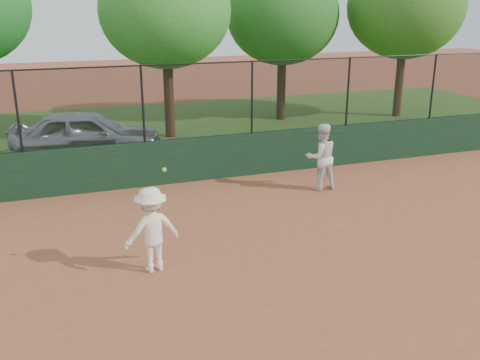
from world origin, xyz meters
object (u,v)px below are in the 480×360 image
object	(u,v)px
player_second	(321,157)
tree_2	(165,11)
player_main	(152,230)
tree_3	(283,15)
tree_4	(406,7)
parked_car	(87,135)

from	to	relation	value
player_second	tree_2	bearing A→B (deg)	-69.79
player_main	tree_3	size ratio (longest dim) A/B	0.33
player_main	tree_4	distance (m)	16.78
player_second	tree_3	xyz separation A→B (m)	(2.60, 8.49, 3.31)
player_second	player_main	distance (m)	5.82
player_main	tree_3	distance (m)	14.18
tree_2	tree_4	world-z (taller)	tree_4
player_second	tree_4	size ratio (longest dim) A/B	0.26
tree_4	tree_3	bearing A→B (deg)	168.14
tree_3	tree_2	bearing A→B (deg)	-163.80
tree_2	player_second	bearing A→B (deg)	-70.79
parked_car	player_main	bearing A→B (deg)	-167.30
tree_2	tree_4	size ratio (longest dim) A/B	0.96
parked_car	tree_2	size ratio (longest dim) A/B	0.71
parked_car	tree_4	world-z (taller)	tree_4
tree_2	player_main	bearing A→B (deg)	-104.20
player_main	player_second	bearing A→B (deg)	31.02
player_main	tree_4	world-z (taller)	tree_4
parked_car	player_second	world-z (taller)	player_second
tree_2	tree_3	bearing A→B (deg)	16.20
parked_car	player_second	distance (m)	7.44
tree_3	tree_4	distance (m)	5.13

